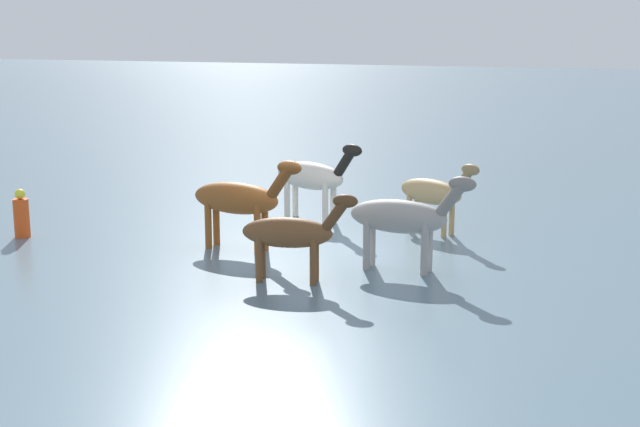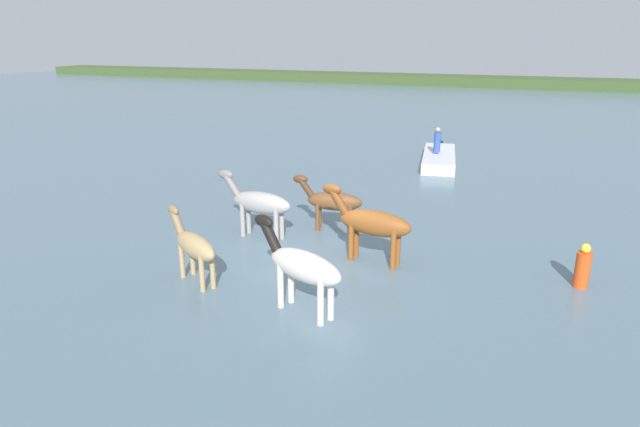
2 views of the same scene
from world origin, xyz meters
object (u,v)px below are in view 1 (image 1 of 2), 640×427
(horse_pinto_flank, at_px, (403,217))
(horse_dun_straggler, at_px, (291,233))
(buoy_channel_marker, at_px, (21,216))
(horse_dark_mare, at_px, (313,176))
(horse_chestnut_trailing, at_px, (240,199))
(horse_gray_outer, at_px, (433,192))

(horse_pinto_flank, xyz_separation_m, horse_dun_straggler, (1.84, 1.44, -0.14))
(buoy_channel_marker, bearing_deg, horse_dun_straggler, 168.14)
(buoy_channel_marker, bearing_deg, horse_dark_mare, -146.70)
(horse_chestnut_trailing, relative_size, horse_pinto_flank, 1.03)
(horse_pinto_flank, height_order, buoy_channel_marker, horse_pinto_flank)
(horse_gray_outer, bearing_deg, horse_dark_mare, -159.84)
(horse_gray_outer, height_order, horse_pinto_flank, horse_pinto_flank)
(buoy_channel_marker, bearing_deg, horse_gray_outer, -159.22)
(horse_chestnut_trailing, xyz_separation_m, horse_dark_mare, (-0.56, -3.33, -0.02))
(horse_chestnut_trailing, height_order, horse_dark_mare, horse_chestnut_trailing)
(horse_dun_straggler, bearing_deg, horse_gray_outer, 61.80)
(horse_dun_straggler, relative_size, buoy_channel_marker, 1.99)
(horse_dark_mare, height_order, buoy_channel_marker, horse_dark_mare)
(horse_dark_mare, xyz_separation_m, horse_pinto_flank, (-3.21, 3.91, -0.01))
(horse_chestnut_trailing, height_order, horse_pinto_flank, horse_chestnut_trailing)
(horse_chestnut_trailing, xyz_separation_m, horse_pinto_flank, (-3.77, 0.58, -0.03))
(horse_dark_mare, height_order, horse_pinto_flank, horse_dark_mare)
(horse_gray_outer, height_order, horse_dun_straggler, horse_gray_outer)
(horse_pinto_flank, bearing_deg, horse_chestnut_trailing, 175.73)
(horse_dun_straggler, bearing_deg, horse_chestnut_trailing, 125.25)
(horse_gray_outer, xyz_separation_m, buoy_channel_marker, (8.98, 3.41, -0.47))
(horse_chestnut_trailing, height_order, buoy_channel_marker, horse_chestnut_trailing)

